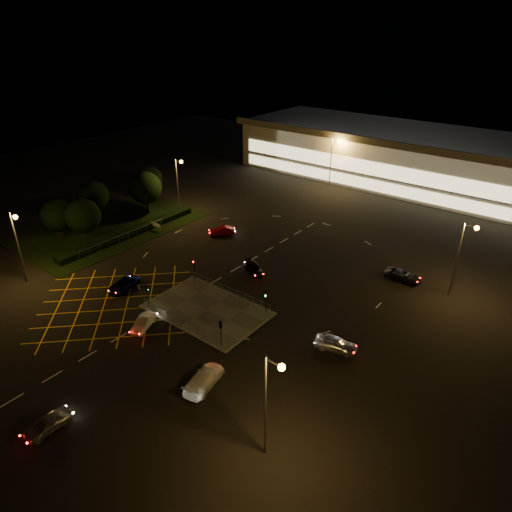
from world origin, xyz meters
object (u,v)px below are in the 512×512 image
Objects in this scene: signal_sw at (147,291)px; signal_se at (221,328)px; car_left_blue at (123,284)px; car_east_grey at (403,276)px; signal_ne at (266,296)px; car_near_silver at (47,424)px; car_circ_red at (222,231)px; car_approach_white at (204,379)px; car_queue_white at (144,323)px; car_far_dkgrey at (254,268)px; car_right_silver at (335,344)px; signal_nw at (194,266)px.

signal_sw is 12.00m from signal_se.
car_east_grey reaches higher than car_left_blue.
signal_ne reaches higher than car_near_silver.
car_east_grey is (29.32, 4.15, 0.01)m from car_circ_red.
signal_sw is 15.75m from car_approach_white.
car_queue_white is 0.96× the size of car_circ_red.
signal_sw is 1.00× the size of signal_se.
car_left_blue is at bearing 127.65° from car_east_grey.
signal_sw is 6.41m from car_left_blue.
car_approach_white reaches higher than car_far_dkgrey.
signal_ne is at bearing 70.45° from car_right_silver.
car_east_grey is (19.16, 28.83, 0.04)m from car_queue_white.
car_approach_white is (-7.29, -12.58, -0.01)m from car_right_silver.
car_approach_white reaches higher than car_east_grey.
signal_ne is at bearing -91.67° from car_approach_white.
car_approach_white reaches higher than car_left_blue.
car_near_silver is at bearing 76.99° from signal_se.
car_near_silver reaches higher than car_far_dkgrey.
car_circ_red is (-10.16, 24.68, 0.03)m from car_queue_white.
signal_sw is 0.77× the size of car_circ_red.
signal_se is at bearing -76.73° from car_approach_white.
signal_sw is at bearing 93.31° from car_right_silver.
car_circ_red is at bearing 81.54° from car_left_blue.
car_circ_red is (-1.32, 20.82, 0.03)m from car_left_blue.
car_near_silver is 1.04× the size of car_queue_white.
signal_ne is (0.00, 7.99, 0.00)m from signal_se.
car_left_blue is 17.72m from car_far_dkgrey.
car_queue_white is at bearing 17.94° from signal_se.
signal_ne is at bearing 5.66° from car_circ_red.
car_right_silver reaches higher than car_left_blue.
car_near_silver is at bearing -72.92° from signal_nw.
signal_sw is at bearing 109.94° from car_queue_white.
car_left_blue is at bearing -7.97° from signal_sw.
car_approach_white reaches higher than car_circ_red.
signal_se is 0.68× the size of car_left_blue.
car_far_dkgrey is 13.76m from car_circ_red.
signal_nw is 0.59× the size of car_approach_white.
signal_nw is at bearing -20.65° from car_circ_red.
signal_sw is at bearing -90.00° from signal_nw.
signal_nw reaches higher than car_left_blue.
car_east_grey is (21.87, 17.84, -1.69)m from signal_nw.
car_queue_white is 0.84× the size of car_left_blue.
car_circ_red is at bearing -48.10° from signal_se.
car_east_grey is (13.97, 43.56, -0.01)m from car_near_silver.
car_far_dkgrey is at bearing -107.01° from signal_sw.
car_left_blue is at bearing 87.92° from car_right_silver.
car_approach_white is at bearing -122.36° from car_far_dkgrey.
signal_se is 0.77× the size of car_near_silver.
car_queue_white is 18.08m from car_far_dkgrey.
signal_sw is 0.69× the size of car_right_silver.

